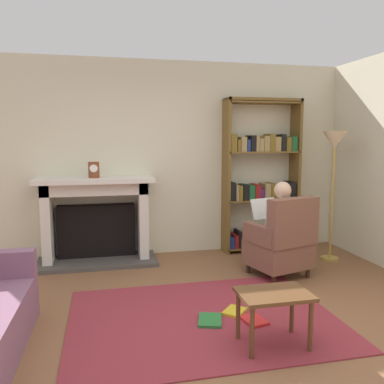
{
  "coord_description": "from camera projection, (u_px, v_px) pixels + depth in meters",
  "views": [
    {
      "loc": [
        -0.86,
        -3.06,
        1.64
      ],
      "look_at": [
        0.1,
        1.2,
        1.05
      ],
      "focal_mm": 37.39,
      "sensor_mm": 36.0,
      "label": 1
    }
  ],
  "objects": [
    {
      "name": "bookshelf",
      "position": [
        261.0,
        181.0,
        5.78
      ],
      "size": [
        1.1,
        0.32,
        2.19
      ],
      "color": "brown",
      "rests_on": "ground"
    },
    {
      "name": "armchair_reading",
      "position": [
        282.0,
        242.0,
        4.71
      ],
      "size": [
        0.79,
        0.77,
        0.97
      ],
      "rotation": [
        0.0,
        0.0,
        3.42
      ],
      "color": "#331E14",
      "rests_on": "ground"
    },
    {
      "name": "scattered_books",
      "position": [
        230.0,
        318.0,
        3.62
      ],
      "size": [
        0.63,
        0.49,
        0.02
      ],
      "color": "red",
      "rests_on": "area_rug"
    },
    {
      "name": "seated_reader",
      "position": [
        276.0,
        224.0,
        4.79
      ],
      "size": [
        0.46,
        0.59,
        1.14
      ],
      "rotation": [
        0.0,
        0.0,
        3.42
      ],
      "color": "white",
      "rests_on": "ground"
    },
    {
      "name": "floor_lamp",
      "position": [
        334.0,
        151.0,
        5.25
      ],
      "size": [
        0.32,
        0.32,
        1.73
      ],
      "color": "#B7933F",
      "rests_on": "ground"
    },
    {
      "name": "mantel_clock",
      "position": [
        94.0,
        170.0,
        5.11
      ],
      "size": [
        0.14,
        0.14,
        0.2
      ],
      "color": "brown",
      "rests_on": "fireplace"
    },
    {
      "name": "ground",
      "position": [
        212.0,
        334.0,
        3.36
      ],
      "size": [
        14.0,
        14.0,
        0.0
      ],
      "primitive_type": "plane",
      "color": "brown"
    },
    {
      "name": "fireplace",
      "position": [
        96.0,
        217.0,
        5.3
      ],
      "size": [
        1.54,
        0.64,
        1.14
      ],
      "color": "#4C4742",
      "rests_on": "ground"
    },
    {
      "name": "back_wall",
      "position": [
        164.0,
        159.0,
        5.64
      ],
      "size": [
        5.6,
        0.1,
        2.7
      ],
      "primitive_type": "cube",
      "color": "beige",
      "rests_on": "ground"
    },
    {
      "name": "area_rug",
      "position": [
        203.0,
        318.0,
        3.65
      ],
      "size": [
        2.4,
        1.8,
        0.01
      ],
      "primitive_type": "cube",
      "color": "maroon",
      "rests_on": "ground"
    },
    {
      "name": "side_table",
      "position": [
        274.0,
        301.0,
        3.13
      ],
      "size": [
        0.56,
        0.39,
        0.44
      ],
      "color": "brown",
      "rests_on": "ground"
    }
  ]
}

